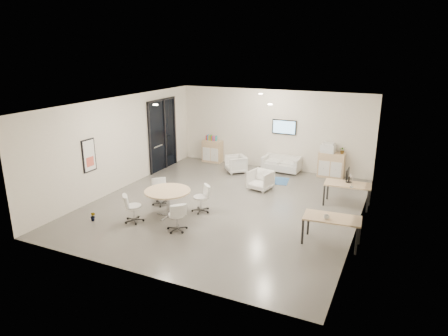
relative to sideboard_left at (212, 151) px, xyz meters
name	(u,v)px	position (x,y,z in m)	size (l,w,h in m)	color
room_shell	(226,156)	(2.60, -4.26, 1.13)	(9.60, 10.60, 4.80)	#55524E
glass_door	(163,133)	(-1.36, -1.75, 1.03)	(0.09, 1.90, 2.85)	black
artwork	(89,156)	(-1.38, -5.86, 1.07)	(0.05, 0.54, 1.04)	black
wall_tv	(284,127)	(3.10, 0.21, 1.28)	(0.98, 0.06, 0.58)	black
ceiling_spots	(231,100)	(2.40, -3.42, 2.71)	(3.14, 4.14, 0.03)	#FFEAC6
sideboard_left	(212,151)	(0.00, 0.00, 0.00)	(0.84, 0.44, 0.95)	tan
sideboard_right	(331,165)	(5.08, -0.02, 0.01)	(0.97, 0.47, 0.97)	tan
books	(212,138)	(-0.04, 0.00, 0.58)	(0.49, 0.14, 0.22)	red
printer	(328,148)	(4.92, -0.01, 0.67)	(0.55, 0.48, 0.37)	white
loveseat	(282,164)	(3.16, -0.13, -0.17)	(1.49, 0.80, 0.55)	silver
blue_rug	(270,180)	(3.10, -1.36, -0.47)	(1.35, 0.90, 0.01)	#32609B
armchair_left	(236,163)	(1.53, -0.98, -0.10)	(0.73, 0.68, 0.75)	silver
armchair_right	(261,179)	(3.11, -2.46, -0.10)	(0.73, 0.68, 0.75)	silver
desk_rear	(348,186)	(6.08, -2.73, 0.18)	(1.44, 0.79, 0.73)	tan
desk_front	(332,220)	(6.12, -5.55, 0.18)	(1.45, 0.81, 0.73)	tan
monitor	(348,175)	(6.04, -2.58, 0.49)	(0.20, 0.50, 0.44)	black
round_table	(168,193)	(1.46, -5.82, 0.26)	(1.34, 1.34, 0.81)	tan
meeting_chairs	(168,203)	(1.46, -5.82, -0.06)	(2.27, 2.27, 0.82)	white
plant_cabinet	(342,151)	(5.45, -0.02, 0.60)	(0.24, 0.27, 0.21)	#3F7F3F
plant_floor	(93,219)	(-0.33, -7.01, -0.41)	(0.16, 0.28, 0.13)	#3F7F3F
cup	(327,217)	(6.00, -5.72, 0.32)	(0.13, 0.10, 0.13)	white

